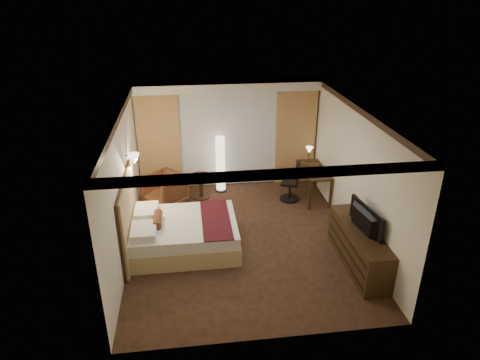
{
  "coord_description": "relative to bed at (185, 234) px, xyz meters",
  "views": [
    {
      "loc": [
        -1.01,
        -7.41,
        4.77
      ],
      "look_at": [
        0.0,
        0.4,
        1.15
      ],
      "focal_mm": 32.0,
      "sensor_mm": 36.0,
      "label": 1
    }
  ],
  "objects": [
    {
      "name": "right_wall",
      "position": [
        3.41,
        0.16,
        1.05
      ],
      "size": [
        0.02,
        5.5,
        2.7
      ],
      "primitive_type": "cube",
      "color": "silver",
      "rests_on": "floor"
    },
    {
      "name": "crown_molding",
      "position": [
        1.16,
        0.16,
        2.34
      ],
      "size": [
        4.5,
        5.5,
        0.12
      ],
      "primitive_type": null,
      "color": "black",
      "rests_on": "ceiling"
    },
    {
      "name": "curtain_left_drape",
      "position": [
        -0.54,
        2.77,
        0.95
      ],
      "size": [
        1.0,
        0.14,
        2.45
      ],
      "primitive_type": "cube",
      "color": "tan",
      "rests_on": "back_wall"
    },
    {
      "name": "desk",
      "position": [
        3.11,
        1.82,
        0.07
      ],
      "size": [
        0.55,
        1.28,
        0.75
      ],
      "primitive_type": null,
      "color": "black",
      "rests_on": "floor"
    },
    {
      "name": "back_wall",
      "position": [
        1.16,
        2.91,
        1.05
      ],
      "size": [
        4.5,
        0.02,
        2.7
      ],
      "primitive_type": "cube",
      "color": "silver",
      "rests_on": "floor"
    },
    {
      "name": "ceiling",
      "position": [
        1.16,
        0.16,
        2.4
      ],
      "size": [
        4.5,
        5.5,
        0.01
      ],
      "primitive_type": "cube",
      "color": "white",
      "rests_on": "back_wall"
    },
    {
      "name": "floor_lamp",
      "position": [
        0.93,
        2.48,
        0.42
      ],
      "size": [
        0.3,
        0.3,
        1.44
      ],
      "primitive_type": null,
      "color": "white",
      "rests_on": "floor"
    },
    {
      "name": "floor",
      "position": [
        1.16,
        0.16,
        -0.3
      ],
      "size": [
        4.5,
        5.5,
        0.01
      ],
      "primitive_type": "cube",
      "color": "#311C13",
      "rests_on": "ground"
    },
    {
      "name": "curtain_right_drape",
      "position": [
        2.86,
        2.77,
        0.95
      ],
      "size": [
        1.0,
        0.14,
        2.45
      ],
      "primitive_type": "cube",
      "color": "tan",
      "rests_on": "back_wall"
    },
    {
      "name": "side_table",
      "position": [
        0.42,
        2.15,
        -0.01
      ],
      "size": [
        0.53,
        0.53,
        0.59
      ],
      "primitive_type": null,
      "color": "black",
      "rests_on": "floor"
    },
    {
      "name": "dresser",
      "position": [
        3.16,
        -0.99,
        0.08
      ],
      "size": [
        0.5,
        1.94,
        0.76
      ],
      "primitive_type": null,
      "color": "black",
      "rests_on": "floor"
    },
    {
      "name": "curtain_sheer",
      "position": [
        1.16,
        2.83,
        0.95
      ],
      "size": [
        2.48,
        0.04,
        2.45
      ],
      "primitive_type": "cube",
      "color": "silver",
      "rests_on": "back_wall"
    },
    {
      "name": "office_chair",
      "position": [
        2.53,
        1.77,
        0.19
      ],
      "size": [
        0.61,
        0.61,
        0.97
      ],
      "primitive_type": null,
      "rotation": [
        0.0,
        0.0,
        -0.37
      ],
      "color": "black",
      "rests_on": "floor"
    },
    {
      "name": "armchair",
      "position": [
        -0.44,
        1.88,
        0.12
      ],
      "size": [
        1.11,
        1.11,
        0.83
      ],
      "primitive_type": "imported",
      "rotation": [
        0.0,
        0.0,
        -0.82
      ],
      "color": "#543419",
      "rests_on": "floor"
    },
    {
      "name": "left_wall",
      "position": [
        -1.09,
        0.16,
        1.05
      ],
      "size": [
        0.02,
        5.5,
        2.7
      ],
      "primitive_type": "cube",
      "color": "silver",
      "rests_on": "floor"
    },
    {
      "name": "bed",
      "position": [
        0.0,
        0.0,
        0.0
      ],
      "size": [
        2.05,
        1.6,
        0.6
      ],
      "primitive_type": null,
      "color": "white",
      "rests_on": "floor"
    },
    {
      "name": "wall_sconce",
      "position": [
        -0.93,
        0.8,
        1.32
      ],
      "size": [
        0.24,
        0.24,
        0.24
      ],
      "primitive_type": null,
      "color": "white",
      "rests_on": "left_wall"
    },
    {
      "name": "soffit",
      "position": [
        1.16,
        2.66,
        2.3
      ],
      "size": [
        4.5,
        0.5,
        0.2
      ],
      "primitive_type": "cube",
      "color": "white",
      "rests_on": "ceiling"
    },
    {
      "name": "desk_lamp",
      "position": [
        3.11,
        2.31,
        0.62
      ],
      "size": [
        0.18,
        0.18,
        0.34
      ],
      "primitive_type": null,
      "color": "#FFD899",
      "rests_on": "desk"
    },
    {
      "name": "television",
      "position": [
        3.13,
        -0.99,
        0.76
      ],
      "size": [
        0.75,
        1.13,
        0.14
      ],
      "primitive_type": "imported",
      "rotation": [
        0.0,
        0.0,
        1.71
      ],
      "color": "black",
      "rests_on": "dresser"
    },
    {
      "name": "headboard",
      "position": [
        -1.04,
        0.0,
        0.45
      ],
      "size": [
        0.12,
        1.9,
        1.5
      ],
      "primitive_type": null,
      "color": "tan",
      "rests_on": "floor"
    }
  ]
}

